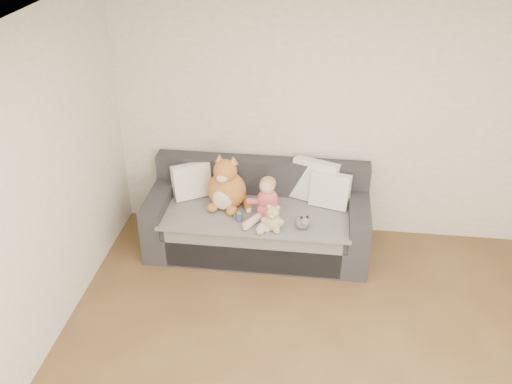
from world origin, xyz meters
TOP-DOWN VIEW (x-y plane):
  - room_shell at (0.00, 0.42)m, footprint 5.00×5.00m
  - sofa at (-0.73, 2.06)m, footprint 2.20×0.94m
  - cushion_left at (-1.44, 2.18)m, footprint 0.43×0.35m
  - cushion_right_back at (-0.19, 2.29)m, footprint 0.50×0.36m
  - cushion_right_front at (-0.03, 2.17)m, footprint 0.42×0.27m
  - toddler at (-0.64, 1.86)m, footprint 0.32×0.45m
  - plush_cat at (-1.05, 2.03)m, footprint 0.46×0.40m
  - teddy_bear at (-0.55, 1.66)m, footprint 0.22×0.16m
  - plush_cow at (-0.27, 1.73)m, footprint 0.14×0.21m
  - sippy_cup at (-0.88, 1.77)m, footprint 0.10×0.06m

SIDE VIEW (x-z plane):
  - sofa at x=-0.73m, z-range -0.12..0.73m
  - sippy_cup at x=-0.88m, z-range 0.48..0.59m
  - plush_cow at x=-0.27m, z-range 0.46..0.63m
  - teddy_bear at x=-0.55m, z-range 0.45..0.72m
  - cushion_right_front at x=-0.03m, z-range 0.47..0.83m
  - cushion_left at x=-1.44m, z-range 0.47..0.84m
  - toddler at x=-0.64m, z-range 0.44..0.87m
  - cushion_right_back at x=-0.19m, z-range 0.47..0.90m
  - plush_cat at x=-1.05m, z-range 0.39..0.98m
  - room_shell at x=0.00m, z-range -1.20..3.80m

